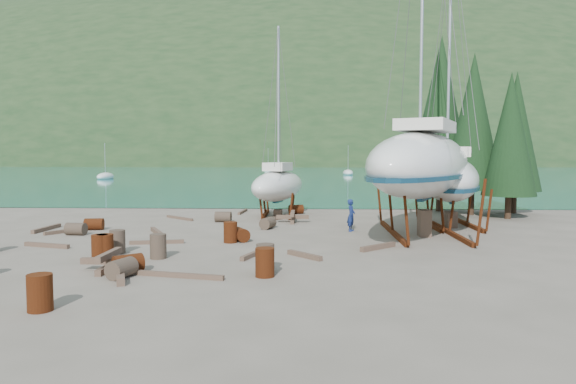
{
  "coord_description": "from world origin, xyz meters",
  "views": [
    {
      "loc": [
        2.38,
        -20.27,
        3.65
      ],
      "look_at": [
        1.43,
        3.0,
        2.02
      ],
      "focal_mm": 32.0,
      "sensor_mm": 36.0,
      "label": 1
    }
  ],
  "objects_px": {
    "large_sailboat_far": "(449,178)",
    "large_sailboat_near": "(422,164)",
    "worker": "(351,215)",
    "small_sailboat_shore": "(278,185)"
  },
  "relations": [
    {
      "from": "large_sailboat_far",
      "to": "large_sailboat_near",
      "type": "bearing_deg",
      "value": -112.42
    },
    {
      "from": "worker",
      "to": "large_sailboat_near",
      "type": "bearing_deg",
      "value": -87.78
    },
    {
      "from": "large_sailboat_near",
      "to": "worker",
      "type": "xyz_separation_m",
      "value": [
        -3.2,
        0.88,
        -2.49
      ]
    },
    {
      "from": "worker",
      "to": "small_sailboat_shore",
      "type": "bearing_deg",
      "value": 49.69
    },
    {
      "from": "large_sailboat_far",
      "to": "worker",
      "type": "height_order",
      "value": "large_sailboat_far"
    },
    {
      "from": "large_sailboat_far",
      "to": "worker",
      "type": "relative_size",
      "value": 9.81
    },
    {
      "from": "small_sailboat_shore",
      "to": "worker",
      "type": "distance_m",
      "value": 7.48
    },
    {
      "from": "small_sailboat_shore",
      "to": "large_sailboat_near",
      "type": "bearing_deg",
      "value": -30.39
    },
    {
      "from": "large_sailboat_near",
      "to": "worker",
      "type": "bearing_deg",
      "value": -171.93
    },
    {
      "from": "large_sailboat_near",
      "to": "large_sailboat_far",
      "type": "xyz_separation_m",
      "value": [
        2.05,
        2.97,
        -0.77
      ]
    }
  ]
}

